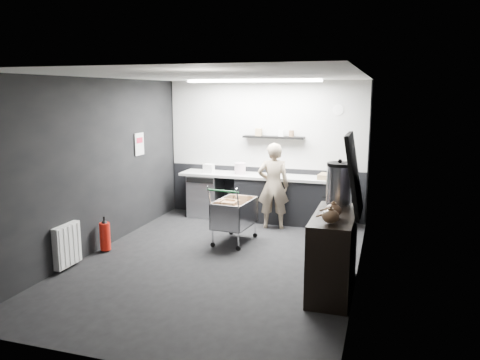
% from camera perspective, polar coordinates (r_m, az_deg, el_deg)
% --- Properties ---
extents(floor, '(5.50, 5.50, 0.00)m').
position_cam_1_polar(floor, '(7.05, -2.70, -9.92)').
color(floor, black).
rests_on(floor, ground).
extents(ceiling, '(5.50, 5.50, 0.00)m').
position_cam_1_polar(ceiling, '(6.60, -2.92, 12.57)').
color(ceiling, silver).
rests_on(ceiling, wall_back).
extents(wall_back, '(5.50, 0.00, 5.50)m').
position_cam_1_polar(wall_back, '(9.30, 3.08, 3.70)').
color(wall_back, black).
rests_on(wall_back, floor).
extents(wall_front, '(5.50, 0.00, 5.50)m').
position_cam_1_polar(wall_front, '(4.29, -15.67, -5.06)').
color(wall_front, black).
rests_on(wall_front, floor).
extents(wall_left, '(0.00, 5.50, 5.50)m').
position_cam_1_polar(wall_left, '(7.62, -17.07, 1.68)').
color(wall_left, black).
rests_on(wall_left, floor).
extents(wall_right, '(0.00, 5.50, 5.50)m').
position_cam_1_polar(wall_right, '(6.30, 14.52, -0.01)').
color(wall_right, black).
rests_on(wall_right, floor).
extents(kitchen_wall_panel, '(3.95, 0.02, 1.70)m').
position_cam_1_polar(kitchen_wall_panel, '(9.23, 3.08, 6.76)').
color(kitchen_wall_panel, '#BABAB5').
rests_on(kitchen_wall_panel, wall_back).
extents(dado_panel, '(3.95, 0.02, 1.00)m').
position_cam_1_polar(dado_panel, '(9.42, 3.00, -1.45)').
color(dado_panel, black).
rests_on(dado_panel, wall_back).
extents(floating_shelf, '(1.20, 0.22, 0.04)m').
position_cam_1_polar(floating_shelf, '(9.10, 4.11, 5.24)').
color(floating_shelf, black).
rests_on(floating_shelf, wall_back).
extents(wall_clock, '(0.20, 0.03, 0.20)m').
position_cam_1_polar(wall_clock, '(8.96, 11.88, 8.35)').
color(wall_clock, white).
rests_on(wall_clock, wall_back).
extents(poster, '(0.02, 0.30, 0.40)m').
position_cam_1_polar(poster, '(8.67, -12.19, 4.29)').
color(poster, silver).
rests_on(poster, wall_left).
extents(poster_red_band, '(0.02, 0.22, 0.10)m').
position_cam_1_polar(poster_red_band, '(8.66, -12.18, 4.75)').
color(poster_red_band, red).
rests_on(poster_red_band, poster).
extents(radiator, '(0.10, 0.50, 0.60)m').
position_cam_1_polar(radiator, '(7.10, -20.34, -7.46)').
color(radiator, white).
rests_on(radiator, wall_left).
extents(ceiling_strip, '(2.40, 0.20, 0.04)m').
position_cam_1_polar(ceiling_strip, '(8.36, 1.60, 11.98)').
color(ceiling_strip, white).
rests_on(ceiling_strip, ceiling).
extents(prep_counter, '(3.20, 0.61, 0.90)m').
position_cam_1_polar(prep_counter, '(9.11, 3.33, -2.16)').
color(prep_counter, black).
rests_on(prep_counter, floor).
extents(person, '(0.65, 0.49, 1.58)m').
position_cam_1_polar(person, '(8.56, 4.08, -0.72)').
color(person, beige).
rests_on(person, floor).
extents(shopping_cart, '(0.61, 0.94, 0.98)m').
position_cam_1_polar(shopping_cart, '(7.79, -0.69, -4.29)').
color(shopping_cart, silver).
rests_on(shopping_cart, floor).
extents(sideboard, '(0.57, 1.33, 2.00)m').
position_cam_1_polar(sideboard, '(6.02, 11.47, -7.45)').
color(sideboard, black).
rests_on(sideboard, floor).
extents(fire_extinguisher, '(0.16, 0.16, 0.54)m').
position_cam_1_polar(fire_extinguisher, '(7.69, -16.13, -6.50)').
color(fire_extinguisher, red).
rests_on(fire_extinguisher, floor).
extents(cardboard_box, '(0.50, 0.40, 0.09)m').
position_cam_1_polar(cardboard_box, '(8.75, 11.12, 0.39)').
color(cardboard_box, olive).
rests_on(cardboard_box, prep_counter).
extents(pink_tub, '(0.22, 0.22, 0.22)m').
position_cam_1_polar(pink_tub, '(9.15, 0.01, 1.43)').
color(pink_tub, beige).
rests_on(pink_tub, prep_counter).
extents(white_container, '(0.20, 0.16, 0.17)m').
position_cam_1_polar(white_container, '(9.31, -3.83, 1.43)').
color(white_container, white).
rests_on(white_container, prep_counter).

